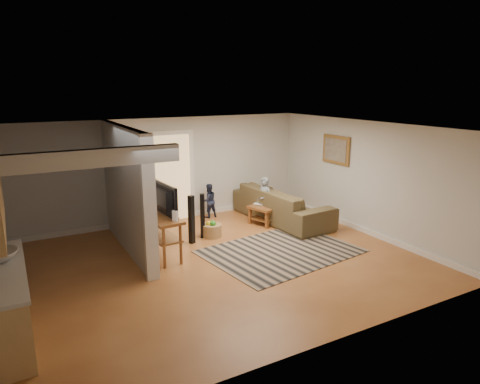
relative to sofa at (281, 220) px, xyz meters
name	(u,v)px	position (x,y,z in m)	size (l,w,h in m)	color
ground	(214,264)	(-2.60, -1.59, 0.00)	(7.50, 7.50, 0.00)	brown
room_shell	(147,190)	(-3.67, -1.16, 1.46)	(7.54, 6.02, 2.52)	silver
area_rug	(281,251)	(-1.17, -1.69, 0.01)	(2.91, 2.13, 0.01)	black
sofa	(281,220)	(0.00, 0.00, 0.00)	(2.78, 1.09, 0.81)	#443D22
coffee_table	(272,208)	(-0.25, 0.07, 0.34)	(1.27, 0.97, 0.66)	brown
tv_console	(160,219)	(-3.33, -0.76, 0.76)	(0.60, 1.36, 1.14)	brown
speaker_left	(191,220)	(-2.54, -0.39, 0.52)	(0.10, 0.10, 1.04)	black
speaker_right	(203,216)	(-2.20, -0.19, 0.49)	(0.10, 0.10, 0.99)	black
toy_basket	(212,230)	(-2.00, -0.23, 0.16)	(0.43, 0.43, 0.38)	olive
child	(264,222)	(-0.47, 0.06, 0.00)	(0.41, 0.27, 1.12)	slate
toddler	(209,217)	(-1.46, 1.10, 0.00)	(0.42, 0.33, 0.86)	#1D243D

